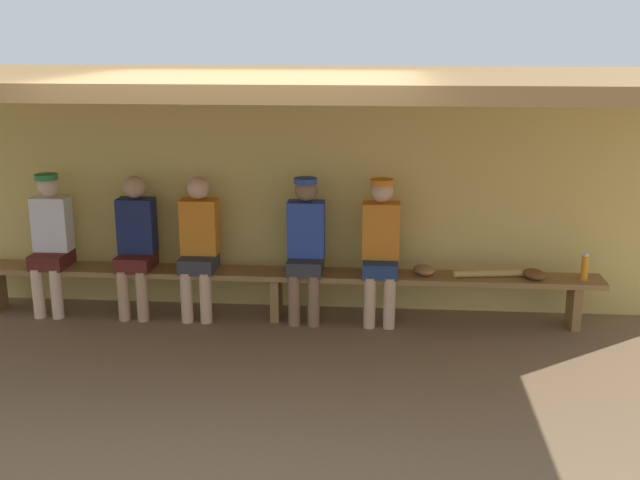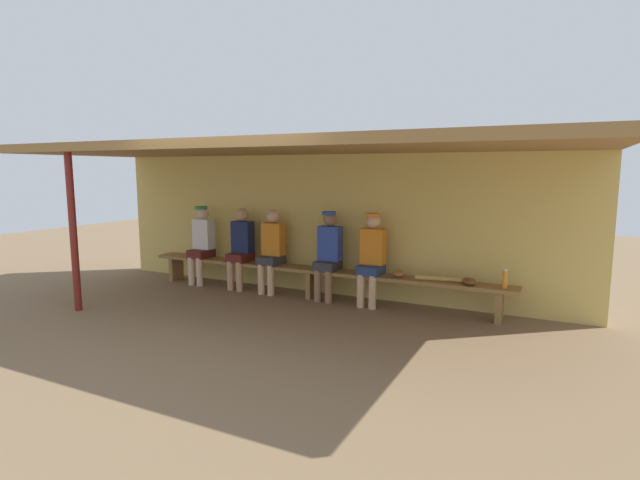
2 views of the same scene
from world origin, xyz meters
name	(u,v)px [view 2 (image 2 of 2)]	position (x,y,z in m)	size (l,w,h in m)	color
ground_plane	(256,325)	(0.00, 0.00, 0.00)	(24.00, 24.00, 0.00)	brown
back_wall	(325,224)	(0.00, 2.00, 1.10)	(8.00, 0.20, 2.20)	#D8BC60
dugout_roof	(282,147)	(0.00, 0.70, 2.26)	(8.00, 2.80, 0.12)	olive
support_post	(73,233)	(-2.62, -0.55, 1.10)	(0.10, 0.10, 2.20)	maroon
bench	(312,273)	(0.00, 1.55, 0.39)	(6.00, 0.36, 0.46)	olive
player_near_post	(272,248)	(-0.73, 1.55, 0.73)	(0.34, 0.42, 1.34)	#333338
player_in_red	(328,251)	(0.28, 1.55, 0.75)	(0.34, 0.42, 1.34)	#333338
player_in_blue	(241,245)	(-1.33, 1.55, 0.73)	(0.34, 0.42, 1.34)	#591E19
player_rightmost	(202,241)	(-2.15, 1.55, 0.75)	(0.34, 0.42, 1.34)	#591E19
player_in_white	(372,255)	(0.97, 1.55, 0.75)	(0.34, 0.42, 1.34)	navy
water_bottle_blue	(505,279)	(2.81, 1.51, 0.58)	(0.06, 0.06, 0.25)	orange
baseball_glove_dark_brown	(398,274)	(1.37, 1.56, 0.51)	(0.24, 0.17, 0.09)	olive
baseball_glove_worn	(469,281)	(2.36, 1.51, 0.51)	(0.24, 0.17, 0.09)	brown
baseball_bat	(445,279)	(2.04, 1.55, 0.49)	(0.07, 0.07, 0.80)	tan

